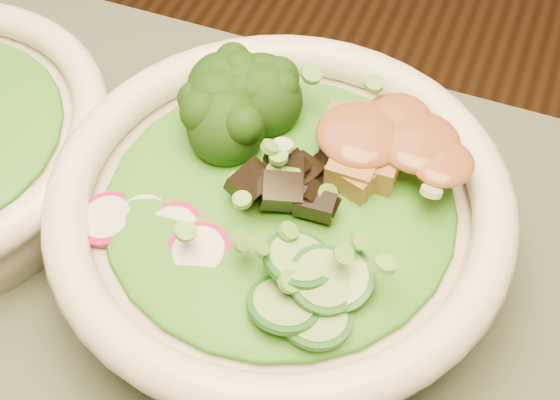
% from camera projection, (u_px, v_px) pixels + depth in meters
% --- Properties ---
extents(salad_bowl, '(0.29, 0.29, 0.08)m').
position_uv_depth(salad_bowl, '(280.00, 220.00, 0.49)').
color(salad_bowl, white).
rests_on(salad_bowl, dining_table).
extents(lettuce_bed, '(0.22, 0.22, 0.03)m').
position_uv_depth(lettuce_bed, '(280.00, 199.00, 0.47)').
color(lettuce_bed, '#296C16').
rests_on(lettuce_bed, salad_bowl).
extents(broccoli_florets, '(0.10, 0.10, 0.05)m').
position_uv_depth(broccoli_florets, '(238.00, 107.00, 0.50)').
color(broccoli_florets, black).
rests_on(broccoli_florets, salad_bowl).
extents(radish_slices, '(0.12, 0.07, 0.02)m').
position_uv_depth(radish_slices, '(169.00, 234.00, 0.45)').
color(radish_slices, '#A30C45').
rests_on(radish_slices, salad_bowl).
extents(cucumber_slices, '(0.09, 0.09, 0.04)m').
position_uv_depth(cucumber_slices, '(325.00, 278.00, 0.42)').
color(cucumber_slices, '#8BAA5E').
rests_on(cucumber_slices, salad_bowl).
extents(mushroom_heap, '(0.09, 0.09, 0.04)m').
position_uv_depth(mushroom_heap, '(300.00, 177.00, 0.47)').
color(mushroom_heap, black).
rests_on(mushroom_heap, salad_bowl).
extents(tofu_cubes, '(0.11, 0.09, 0.04)m').
position_uv_depth(tofu_cubes, '(383.00, 156.00, 0.48)').
color(tofu_cubes, '#905E30').
rests_on(tofu_cubes, salad_bowl).
extents(peanut_sauce, '(0.07, 0.06, 0.02)m').
position_uv_depth(peanut_sauce, '(385.00, 141.00, 0.47)').
color(peanut_sauce, brown).
rests_on(peanut_sauce, tofu_cubes).
extents(scallion_garnish, '(0.20, 0.20, 0.03)m').
position_uv_depth(scallion_garnish, '(280.00, 172.00, 0.45)').
color(scallion_garnish, '#5B9F38').
rests_on(scallion_garnish, salad_bowl).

